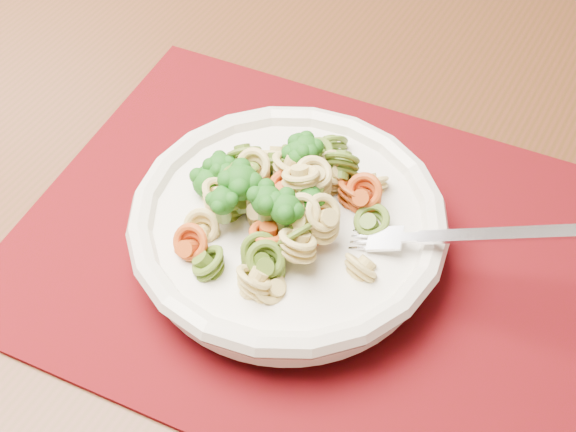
# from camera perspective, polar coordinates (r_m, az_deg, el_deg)

# --- Properties ---
(dining_table) EXTENTS (1.64, 1.32, 0.70)m
(dining_table) POSITION_cam_1_polar(r_m,az_deg,el_deg) (0.75, 3.74, -2.57)
(dining_table) COLOR #512817
(dining_table) RESTS_ON ground
(placemat) EXTENTS (0.53, 0.46, 0.00)m
(placemat) POSITION_cam_1_polar(r_m,az_deg,el_deg) (0.64, 1.82, -2.38)
(placemat) COLOR #520311
(placemat) RESTS_ON dining_table
(pasta_bowl) EXTENTS (0.24, 0.24, 0.05)m
(pasta_bowl) POSITION_cam_1_polar(r_m,az_deg,el_deg) (0.61, 0.00, -0.68)
(pasta_bowl) COLOR silver
(pasta_bowl) RESTS_ON placemat
(pasta_broccoli_heap) EXTENTS (0.21, 0.21, 0.06)m
(pasta_broccoli_heap) POSITION_cam_1_polar(r_m,az_deg,el_deg) (0.60, 0.00, 0.37)
(pasta_broccoli_heap) COLOR tan
(pasta_broccoli_heap) RESTS_ON pasta_bowl
(fork) EXTENTS (0.18, 0.03, 0.08)m
(fork) POSITION_cam_1_polar(r_m,az_deg,el_deg) (0.59, 6.93, -1.61)
(fork) COLOR silver
(fork) RESTS_ON pasta_bowl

